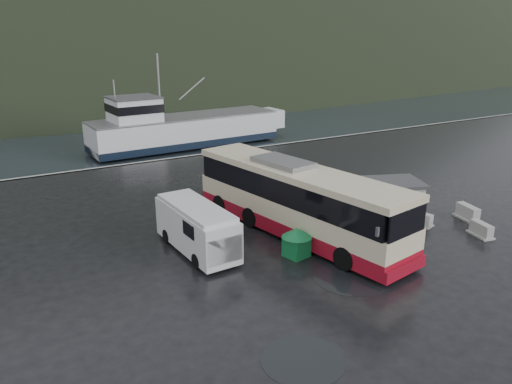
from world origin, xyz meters
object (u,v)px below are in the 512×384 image
ticket_kiosk (387,225)px  white_van (197,251)px  coach_bus (296,233)px  jersey_barrier_c (467,219)px  dome_tent (394,239)px  jersey_barrier_a (419,225)px  waste_bin_left (296,256)px  jersey_barrier_b (480,236)px  waste_bin_right (359,231)px  fishing_trawler (186,132)px

ticket_kiosk → white_van: bearing=-170.3°
coach_bus → jersey_barrier_c: (9.56, -3.11, 0.00)m
dome_tent → jersey_barrier_c: size_ratio=1.96×
white_van → ticket_kiosk: (10.40, -2.12, 0.00)m
white_van → jersey_barrier_a: size_ratio=4.00×
waste_bin_left → jersey_barrier_b: waste_bin_left is taller
dome_tent → jersey_barrier_c: 5.59m
white_van → jersey_barrier_b: white_van is taller
waste_bin_left → ticket_kiosk: ticket_kiosk is taller
jersey_barrier_c → waste_bin_right: bearing=166.1°
white_van → jersey_barrier_c: (14.95, -3.68, 0.00)m
jersey_barrier_c → coach_bus: bearing=162.0°
white_van → jersey_barrier_b: 14.65m
waste_bin_right → jersey_barrier_a: waste_bin_right is taller
waste_bin_right → fishing_trawler: bearing=85.8°
dome_tent → white_van: bearing=158.5°
waste_bin_left → dome_tent: waste_bin_left is taller
white_van → waste_bin_left: bearing=-40.3°
ticket_kiosk → waste_bin_right: bearing=-160.5°
dome_tent → jersey_barrier_a: dome_tent is taller
fishing_trawler → waste_bin_right: bearing=-97.2°
waste_bin_left → coach_bus: bearing=56.0°
white_van → jersey_barrier_c: bearing=-16.8°
waste_bin_left → fishing_trawler: size_ratio=0.06×
jersey_barrier_a → dome_tent: bearing=-164.4°
dome_tent → jersey_barrier_c: (5.59, 0.01, 0.00)m
jersey_barrier_a → jersey_barrier_b: 3.10m
coach_bus → jersey_barrier_c: coach_bus is taller
waste_bin_left → jersey_barrier_a: size_ratio=1.02×
jersey_barrier_a → waste_bin_right: bearing=165.6°
white_van → dome_tent: bearing=-24.5°
waste_bin_left → jersey_barrier_b: (9.71, -2.74, 0.00)m
coach_bus → jersey_barrier_a: (6.56, -2.41, 0.00)m
jersey_barrier_b → waste_bin_left: bearing=164.2°
coach_bus → white_van: bearing=164.1°
jersey_barrier_a → coach_bus: bearing=159.9°
dome_tent → fishing_trawler: 30.94m
dome_tent → jersey_barrier_b: 4.59m
jersey_barrier_c → waste_bin_left: bearing=176.0°
waste_bin_right → fishing_trawler: fishing_trawler is taller
white_van → jersey_barrier_c: white_van is taller
jersey_barrier_c → jersey_barrier_b: bearing=-126.1°
jersey_barrier_a → fishing_trawler: 30.24m
dome_tent → waste_bin_left: bearing=171.9°
ticket_kiosk → jersey_barrier_b: 4.71m
waste_bin_right → coach_bus: bearing=153.6°
dome_tent → fishing_trawler: (1.16, 30.92, 0.00)m
jersey_barrier_c → fishing_trawler: bearing=98.1°
waste_bin_right → jersey_barrier_b: bearing=-35.0°
waste_bin_left → fishing_trawler: 30.87m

